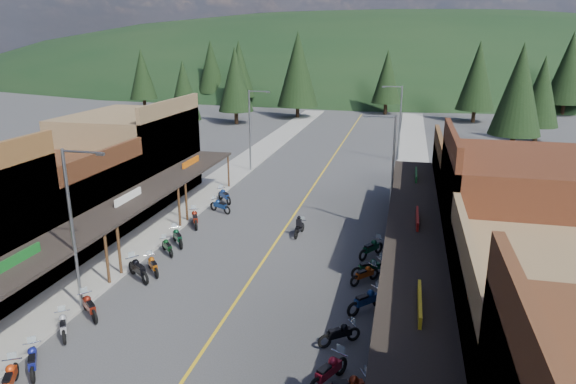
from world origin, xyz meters
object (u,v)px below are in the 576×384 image
Objects in this scene: bike_west_2 at (10,378)px; bike_west_4 at (63,325)px; streetlight_3 at (399,120)px; pedestrian_east_b at (407,215)px; streetlight_2 at (390,169)px; streetlight_0 at (74,224)px; streetlight_1 at (251,127)px; shop_west_3 at (132,156)px; pine_7 at (211,67)px; bike_west_8 at (167,246)px; pine_10 at (235,79)px; bike_east_9 at (371,247)px; pine_4 at (478,76)px; shop_east_1 at (565,339)px; bike_east_6 at (366,299)px; bike_west_7 at (153,264)px; rider_on_bike at (299,227)px; bike_west_12 at (224,195)px; bike_west_9 at (177,236)px; bike_west_5 at (89,305)px; pine_11 at (519,89)px; pine_2 at (298,69)px; pine_5 at (569,68)px; bike_east_5 at (339,333)px; bike_east_7 at (365,274)px; pine_3 at (387,77)px; pine_9 at (542,91)px; shop_east_3 at (489,190)px; pine_8 at (184,90)px; shop_west_2 at (58,203)px; pine_1 at (239,69)px; pine_0 at (142,74)px; pedestrian_east_a at (409,353)px; bike_east_8 at (369,267)px; bike_west_6 at (138,268)px; bike_west_10 at (195,218)px; bike_east_4 at (329,370)px; bike_west_11 at (220,205)px.

bike_west_2 is 1.07× the size of bike_west_4.
streetlight_3 reaches higher than pedestrian_east_b.
streetlight_0 is at bearing -134.80° from streetlight_2.
shop_west_3 is at bearing -122.56° from streetlight_1.
pine_7 reaches higher than bike_west_8.
pine_10 is 52.79m from bike_east_9.
streetlight_3 is at bearing -110.22° from pine_4.
bike_east_6 is (-7.30, 4.78, -1.87)m from shop_east_1.
rider_on_bike is (6.80, 7.58, 0.03)m from bike_west_7.
bike_west_12 is (-0.16, 23.77, 0.03)m from bike_west_2.
pine_4 is at bearing 27.72° from bike_west_9.
bike_west_8 is (0.27, 7.70, -0.07)m from bike_west_5.
pine_2 is at bearing 146.31° from pine_11.
bike_west_9 is at bearing -119.97° from pine_5.
bike_west_12 reaches higher than bike_east_5.
bike_east_5 is 1.00× the size of bike_east_7.
bike_east_7 is (2.12, -66.08, -5.92)m from pine_3.
pine_7 is at bearing 151.03° from pine_9.
shop_east_3 is 1.09× the size of pine_8.
pine_2 reaches higher than bike_west_7.
pine_11 reaches higher than shop_east_3.
shop_east_3 is 0.87× the size of pine_4.
shop_west_2 is 0.87× the size of pine_1.
pine_3 is at bearing 5.19° from pine_0.
streetlight_2 is at bearing -4.50° from bike_west_7.
shop_east_1 is 4.93× the size of bike_east_9.
pine_1 is (-17.05, 76.00, 2.78)m from streetlight_0.
pedestrian_east_a is (-9.52, -67.61, -6.27)m from pine_4.
bike_east_7 is 0.85m from bike_east_8.
pedestrian_east_b is at bearing -112.29° from pine_5.
streetlight_3 reaches higher than bike_west_5.
streetlight_3 is at bearing 82.42° from rider_on_bike.
pine_8 is at bearing 58.05° from bike_west_6.
pedestrian_east_b is (14.69, 17.47, 0.39)m from bike_west_4.
pine_1 reaches higher than bike_west_4.
bike_west_10 is 1.15× the size of bike_east_5.
shop_west_2 is at bearing -171.02° from bike_west_12.
pine_0 is at bearing 150.58° from bike_east_4.
pedestrian_east_b is at bearing -58.94° from pine_7.
bike_east_4 is 15.58m from rider_on_bike.
pine_8 is 5.06× the size of bike_west_4.
bike_east_7 is (-7.63, -11.38, -1.97)m from shop_east_3.
shop_west_3 is at bearing 161.49° from bike_east_4.
pine_8 is 35.23m from bike_west_11.
pine_2 is 1.12× the size of pine_7.
shop_east_3 is 20.78m from bike_west_10.
rider_on_bike reaches higher than bike_west_5.
bike_east_5 is (-8.19, 1.72, -1.97)m from shop_east_1.
pedestrian_east_a is (14.61, -19.32, 0.33)m from bike_west_12.
streetlight_1 is 0.65× the size of pine_11.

